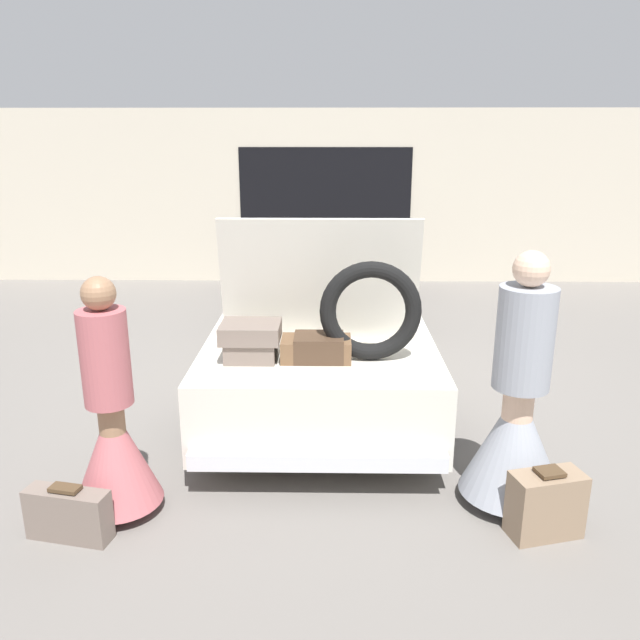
{
  "coord_description": "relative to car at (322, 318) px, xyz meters",
  "views": [
    {
      "loc": [
        0.08,
        -6.23,
        2.4
      ],
      "look_at": [
        0.0,
        -1.33,
        0.94
      ],
      "focal_mm": 35.0,
      "sensor_mm": 36.0,
      "label": 1
    }
  ],
  "objects": [
    {
      "name": "ground_plane",
      "position": [
        -0.0,
        0.01,
        -0.57
      ],
      "size": [
        40.0,
        40.0,
        0.0
      ],
      "primitive_type": "plane",
      "color": "slate"
    },
    {
      "name": "garage_wall_back",
      "position": [
        -0.0,
        4.2,
        0.82
      ],
      "size": [
        12.0,
        0.14,
        2.8
      ],
      "color": "beige",
      "rests_on": "ground_plane"
    },
    {
      "name": "car",
      "position": [
        0.0,
        0.0,
        0.0
      ],
      "size": [
        1.89,
        4.94,
        1.79
      ],
      "color": "silver",
      "rests_on": "ground_plane"
    },
    {
      "name": "person_left",
      "position": [
        -1.31,
        -2.62,
        0.0
      ],
      "size": [
        0.57,
        0.57,
        1.59
      ],
      "rotation": [
        0.0,
        0.0,
        -1.72
      ],
      "color": "#997051",
      "rests_on": "ground_plane"
    },
    {
      "name": "person_right",
      "position": [
        1.31,
        -2.47,
        0.05
      ],
      "size": [
        0.69,
        0.69,
        1.73
      ],
      "rotation": [
        0.0,
        0.0,
        1.49
      ],
      "color": "beige",
      "rests_on": "ground_plane"
    },
    {
      "name": "suitcase_beside_left_person",
      "position": [
        -1.52,
        -2.92,
        -0.4
      ],
      "size": [
        0.55,
        0.25,
        0.36
      ],
      "color": "#75665B",
      "rests_on": "ground_plane"
    },
    {
      "name": "suitcase_beside_right_person",
      "position": [
        1.42,
        -2.84,
        -0.35
      ],
      "size": [
        0.49,
        0.32,
        0.45
      ],
      "color": "#8C7259",
      "rests_on": "ground_plane"
    }
  ]
}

